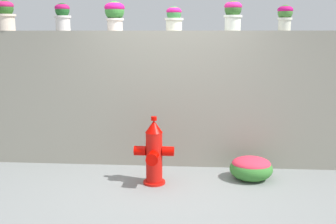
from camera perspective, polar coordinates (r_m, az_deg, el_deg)
name	(u,v)px	position (r m, az deg, el deg)	size (l,w,h in m)	color
ground_plane	(167,190)	(5.21, -0.08, -11.11)	(24.00, 24.00, 0.00)	gray
stone_wall	(173,99)	(5.98, 0.70, 1.86)	(5.56, 0.29, 2.01)	gray
potted_plant_0	(5,14)	(6.52, -22.18, 12.88)	(0.30, 0.30, 0.44)	beige
potted_plant_1	(63,15)	(6.20, -14.82, 13.23)	(0.25, 0.25, 0.40)	silver
potted_plant_2	(115,13)	(6.06, -7.63, 13.85)	(0.30, 0.30, 0.42)	silver
potted_plant_3	(174,17)	(5.91, 0.85, 13.34)	(0.27, 0.27, 0.34)	silver
potted_plant_4	(233,13)	(5.90, 9.26, 13.74)	(0.27, 0.27, 0.42)	silver
potted_plant_5	(285,15)	(6.00, 16.36, 13.12)	(0.22, 0.22, 0.35)	silver
fire_hydrant	(154,153)	(5.29, -2.01, -5.94)	(0.53, 0.43, 0.91)	red
flower_bush_left	(251,167)	(5.64, 11.78, -7.73)	(0.59, 0.53, 0.33)	#387D31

